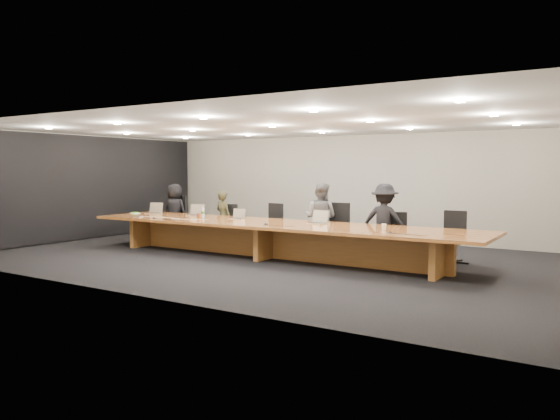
% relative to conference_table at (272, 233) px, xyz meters
% --- Properties ---
extents(ground, '(12.00, 12.00, 0.00)m').
position_rel_conference_table_xyz_m(ground, '(0.00, 0.00, -0.52)').
color(ground, black).
rests_on(ground, ground).
extents(back_wall, '(12.00, 0.02, 2.80)m').
position_rel_conference_table_xyz_m(back_wall, '(0.00, 4.00, 0.88)').
color(back_wall, '#AFAC9F').
rests_on(back_wall, ground).
extents(left_wall_panel, '(0.08, 7.84, 2.74)m').
position_rel_conference_table_xyz_m(left_wall_panel, '(-5.94, 0.00, 0.85)').
color(left_wall_panel, black).
rests_on(left_wall_panel, ground).
extents(conference_table, '(9.00, 1.80, 0.75)m').
position_rel_conference_table_xyz_m(conference_table, '(0.00, 0.00, 0.00)').
color(conference_table, brown).
rests_on(conference_table, ground).
extents(chair_far_left, '(0.74, 0.74, 1.19)m').
position_rel_conference_table_xyz_m(chair_far_left, '(-4.00, 1.25, 0.07)').
color(chair_far_left, black).
rests_on(chair_far_left, ground).
extents(chair_left, '(0.60, 0.60, 1.01)m').
position_rel_conference_table_xyz_m(chair_left, '(-2.23, 1.27, -0.01)').
color(chair_left, black).
rests_on(chair_left, ground).
extents(chair_mid_left, '(0.65, 0.65, 1.08)m').
position_rel_conference_table_xyz_m(chair_mid_left, '(-0.89, 1.24, 0.02)').
color(chair_mid_left, black).
rests_on(chair_mid_left, ground).
extents(chair_mid_right, '(0.62, 0.62, 1.16)m').
position_rel_conference_table_xyz_m(chair_mid_right, '(0.89, 1.15, 0.06)').
color(chair_mid_right, black).
rests_on(chair_mid_right, ground).
extents(chair_right, '(0.63, 0.63, 1.00)m').
position_rel_conference_table_xyz_m(chair_right, '(2.29, 1.18, -0.02)').
color(chair_right, black).
rests_on(chair_right, ground).
extents(chair_far_right, '(0.58, 0.58, 1.07)m').
position_rel_conference_table_xyz_m(chair_far_right, '(3.41, 1.28, 0.02)').
color(chair_far_right, black).
rests_on(chair_far_right, ground).
extents(person_a, '(0.76, 0.53, 1.49)m').
position_rel_conference_table_xyz_m(person_a, '(-3.99, 1.27, 0.22)').
color(person_a, black).
rests_on(person_a, ground).
extents(person_b, '(0.54, 0.41, 1.34)m').
position_rel_conference_table_xyz_m(person_b, '(-2.33, 1.28, 0.15)').
color(person_b, '#312F1A').
rests_on(person_b, ground).
extents(person_c, '(0.77, 0.60, 1.58)m').
position_rel_conference_table_xyz_m(person_c, '(0.53, 1.19, 0.27)').
color(person_c, '#5C5C5E').
rests_on(person_c, ground).
extents(person_d, '(1.07, 0.68, 1.58)m').
position_rel_conference_table_xyz_m(person_d, '(2.02, 1.22, 0.27)').
color(person_d, black).
rests_on(person_d, ground).
extents(laptop_a, '(0.42, 0.34, 0.29)m').
position_rel_conference_table_xyz_m(laptop_a, '(-3.85, 0.34, 0.37)').
color(laptop_a, '#B6AA8B').
rests_on(laptop_a, conference_table).
extents(laptop_b, '(0.41, 0.33, 0.29)m').
position_rel_conference_table_xyz_m(laptop_b, '(-2.54, 0.42, 0.37)').
color(laptop_b, tan).
rests_on(laptop_b, conference_table).
extents(laptop_c, '(0.33, 0.25, 0.24)m').
position_rel_conference_table_xyz_m(laptop_c, '(-1.16, 0.29, 0.35)').
color(laptop_c, tan).
rests_on(laptop_c, conference_table).
extents(laptop_d, '(0.39, 0.30, 0.29)m').
position_rel_conference_table_xyz_m(laptop_d, '(0.91, 0.29, 0.37)').
color(laptop_d, '#BAAD8E').
rests_on(laptop_d, conference_table).
extents(water_bottle, '(0.10, 0.10, 0.24)m').
position_rel_conference_table_xyz_m(water_bottle, '(-2.04, 0.14, 0.35)').
color(water_bottle, silver).
rests_on(water_bottle, conference_table).
extents(amber_mug, '(0.11, 0.11, 0.11)m').
position_rel_conference_table_xyz_m(amber_mug, '(-2.03, -0.01, 0.28)').
color(amber_mug, brown).
rests_on(amber_mug, conference_table).
extents(paper_cup_near, '(0.09, 0.09, 0.08)m').
position_rel_conference_table_xyz_m(paper_cup_near, '(0.94, 0.40, 0.27)').
color(paper_cup_near, silver).
rests_on(paper_cup_near, conference_table).
extents(paper_cup_far, '(0.10, 0.10, 0.10)m').
position_rel_conference_table_xyz_m(paper_cup_far, '(2.47, 0.06, 0.28)').
color(paper_cup_far, white).
rests_on(paper_cup_far, conference_table).
extents(notepad, '(0.26, 0.23, 0.01)m').
position_rel_conference_table_xyz_m(notepad, '(-4.31, 0.15, 0.24)').
color(notepad, white).
rests_on(notepad, conference_table).
extents(lime_gadget, '(0.17, 0.13, 0.02)m').
position_rel_conference_table_xyz_m(lime_gadget, '(-4.30, 0.13, 0.25)').
color(lime_gadget, green).
rests_on(lime_gadget, notepad).
extents(av_box, '(0.18, 0.14, 0.03)m').
position_rel_conference_table_xyz_m(av_box, '(-3.43, -0.55, 0.24)').
color(av_box, '#A7A6AB').
rests_on(av_box, conference_table).
extents(mic_left, '(0.13, 0.13, 0.03)m').
position_rel_conference_table_xyz_m(mic_left, '(-2.87, -0.61, 0.24)').
color(mic_left, black).
rests_on(mic_left, conference_table).
extents(mic_center, '(0.16, 0.16, 0.03)m').
position_rel_conference_table_xyz_m(mic_center, '(0.13, -0.43, 0.25)').
color(mic_center, black).
rests_on(mic_center, conference_table).
extents(mic_right, '(0.13, 0.13, 0.03)m').
position_rel_conference_table_xyz_m(mic_right, '(2.80, -0.48, 0.24)').
color(mic_right, black).
rests_on(mic_right, conference_table).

